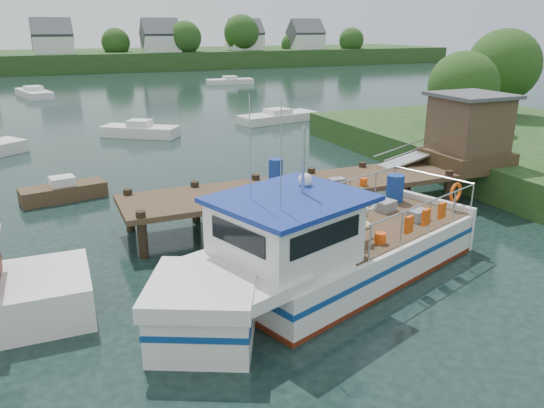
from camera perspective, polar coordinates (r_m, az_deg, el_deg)
name	(u,v)px	position (r m, az deg, el deg)	size (l,w,h in m)	color
ground_plane	(280,221)	(20.64, 0.89, -1.84)	(160.00, 160.00, 0.00)	black
far_shore	(85,56)	(100.43, -19.50, 14.74)	(140.00, 42.55, 9.22)	#28481E
dock	(421,150)	(23.35, 15.71, 5.63)	(16.60, 3.00, 4.78)	#483422
lobster_boat	(321,255)	(15.22, 5.29, -5.44)	(11.63, 6.58, 5.71)	silver
moored_rowboat	(63,191)	(24.80, -21.52, 1.30)	(3.69, 1.80, 1.03)	#483422
moored_far	(230,81)	(70.54, -4.54, 13.05)	(6.04, 2.33, 1.01)	silver
moored_b	(140,130)	(37.56, -14.01, 7.68)	(5.21, 4.42, 1.14)	silver
moored_c	(278,117)	(42.30, 0.62, 9.35)	(6.74, 3.45, 1.02)	silver
moored_d	(34,93)	(62.57, -24.23, 10.84)	(3.87, 7.10, 1.15)	silver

